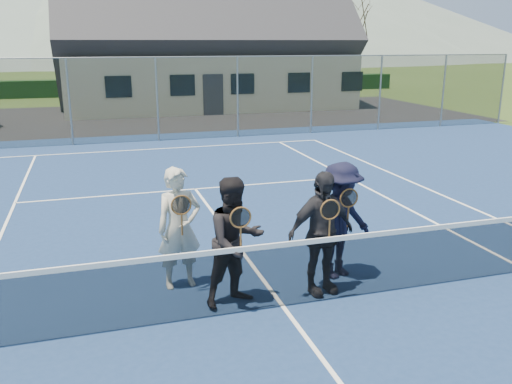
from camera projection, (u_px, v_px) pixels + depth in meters
ground at (142, 118)px, 25.87m from camera, size 220.00×220.00×0.00m
court_surface at (283, 307)px, 7.43m from camera, size 30.00×30.00×0.02m
tarmac_carpark at (53, 121)px, 24.74m from camera, size 40.00×12.00×0.01m
hedge_row at (124, 87)px, 36.78m from camera, size 40.00×1.20×1.10m
hill_east at (382, 23)px, 108.53m from camera, size 90.00×90.00×14.00m
court_markings at (283, 306)px, 7.43m from camera, size 11.03×23.83×0.01m
tennis_net at (283, 272)px, 7.29m from camera, size 11.68×0.08×1.10m
perimeter_fence at (157, 99)px, 19.47m from camera, size 30.07×0.07×3.02m
clubhouse at (205, 33)px, 29.60m from camera, size 15.60×8.20×7.70m
tree_c at (149, 7)px, 36.85m from camera, size 3.20×3.20×7.77m
tree_d at (286, 9)px, 39.66m from camera, size 3.20×3.20×7.77m
tree_e at (360, 11)px, 41.34m from camera, size 3.20×3.20×7.77m
player_a at (179, 228)px, 7.84m from camera, size 0.71×0.54×1.80m
player_b at (236, 242)px, 7.32m from camera, size 1.04×0.91×1.80m
player_c at (321, 233)px, 7.64m from camera, size 1.11×0.61×1.80m
player_d at (340, 221)px, 8.18m from camera, size 1.31×0.99×1.80m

